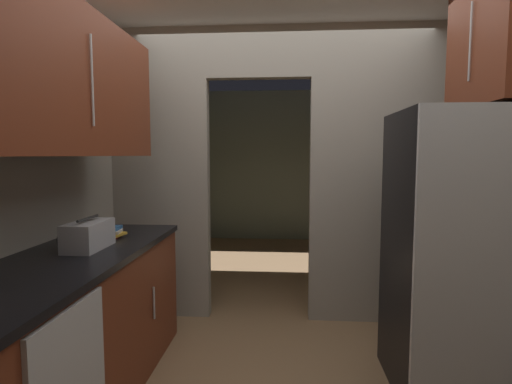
{
  "coord_description": "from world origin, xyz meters",
  "views": [
    {
      "loc": [
        0.04,
        -2.28,
        1.46
      ],
      "look_at": [
        -0.16,
        0.46,
        1.21
      ],
      "focal_mm": 28.41,
      "sensor_mm": 36.0,
      "label": 1
    }
  ],
  "objects": [
    {
      "name": "kitchen_partition",
      "position": [
        0.07,
        1.29,
        1.35
      ],
      "size": [
        3.02,
        0.12,
        2.56
      ],
      "color": "#9E998C",
      "rests_on": "ground"
    },
    {
      "name": "adjoining_room_shell",
      "position": [
        0.0,
        3.56,
        1.28
      ],
      "size": [
        3.02,
        3.53,
        2.56
      ],
      "color": "gray",
      "rests_on": "ground"
    },
    {
      "name": "refrigerator",
      "position": [
        1.08,
        0.23,
        0.86
      ],
      "size": [
        0.73,
        0.79,
        1.73
      ],
      "color": "black",
      "rests_on": "ground"
    },
    {
      "name": "lower_cabinet_run",
      "position": [
        -1.17,
        -0.16,
        0.45
      ],
      "size": [
        0.68,
        2.1,
        0.9
      ],
      "color": "maroon",
      "rests_on": "ground"
    },
    {
      "name": "upper_cabinet_counterside",
      "position": [
        -1.17,
        -0.16,
        1.86
      ],
      "size": [
        0.36,
        1.89,
        0.8
      ],
      "color": "maroon"
    },
    {
      "name": "upper_cabinet_fridgeside",
      "position": [
        1.33,
        0.33,
        2.15
      ],
      "size": [
        0.36,
        0.8,
        0.78
      ],
      "color": "maroon"
    },
    {
      "name": "boombox",
      "position": [
        -1.14,
        0.04,
        0.99
      ],
      "size": [
        0.19,
        0.35,
        0.19
      ],
      "color": "#B2B2B7",
      "rests_on": "lower_cabinet_run"
    },
    {
      "name": "book_stack",
      "position": [
        -1.14,
        0.37,
        0.94
      ],
      "size": [
        0.15,
        0.17,
        0.07
      ],
      "color": "red",
      "rests_on": "lower_cabinet_run"
    }
  ]
}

